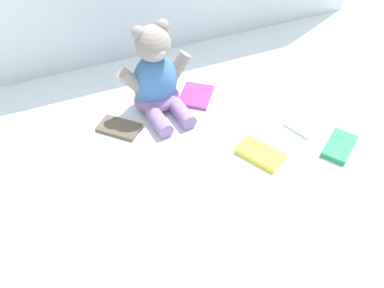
% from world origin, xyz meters
% --- Properties ---
extents(ground_plane, '(3.20, 3.20, 0.00)m').
position_xyz_m(ground_plane, '(0.00, 0.00, 0.00)').
color(ground_plane, silver).
extents(teddy_bear, '(0.24, 0.22, 0.29)m').
position_xyz_m(teddy_bear, '(0.00, 0.19, 0.11)').
color(teddy_bear, '#3F72B2').
rests_on(teddy_bear, ground_plane).
extents(book_case_1, '(0.14, 0.14, 0.01)m').
position_xyz_m(book_case_1, '(-0.14, 0.13, 0.01)').
color(book_case_1, brown).
rests_on(book_case_1, ground_plane).
extents(book_case_3, '(0.15, 0.15, 0.01)m').
position_xyz_m(book_case_3, '(0.13, 0.18, 0.01)').
color(book_case_3, purple).
rests_on(book_case_3, ground_plane).
extents(book_case_4, '(0.14, 0.13, 0.02)m').
position_xyz_m(book_case_4, '(0.42, -0.19, 0.01)').
color(book_case_4, '#249051').
rests_on(book_case_4, ground_plane).
extents(book_case_5, '(0.13, 0.15, 0.02)m').
position_xyz_m(book_case_5, '(0.20, -0.13, 0.01)').
color(book_case_5, yellow).
rests_on(book_case_5, ground_plane).
extents(book_case_6, '(0.15, 0.13, 0.01)m').
position_xyz_m(book_case_6, '(0.40, -0.06, 0.01)').
color(book_case_6, white).
rests_on(book_case_6, ground_plane).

